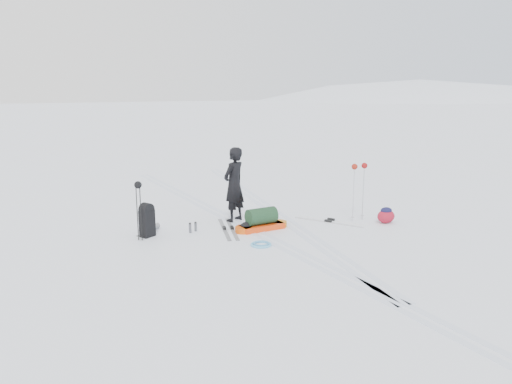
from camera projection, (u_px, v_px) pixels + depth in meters
ground at (253, 231)px, 12.22m from camera, size 200.00×200.00×0.00m
snow_hill_backdrop at (335, 376)px, 127.23m from camera, size 359.50×192.00×162.45m
ski_tracks at (260, 219)px, 13.25m from camera, size 3.38×17.97×0.01m
skier at (234, 185)px, 12.91m from camera, size 0.85×0.76×1.95m
pulk_sled at (261, 221)px, 12.29m from camera, size 1.45×0.54×0.54m
expedition_rucksack at (148, 220)px, 11.74m from camera, size 0.65×0.84×0.81m
ski_poles_black at (138, 192)px, 11.24m from camera, size 0.19×0.17×1.38m
ski_poles_silver at (359, 173)px, 12.89m from camera, size 0.49×0.18×1.53m
touring_skis_grey at (228, 229)px, 12.33m from camera, size 0.76×1.93×0.07m
touring_skis_white at (330, 221)px, 13.03m from camera, size 1.27×1.76×0.07m
rope_coil at (261, 244)px, 11.10m from camera, size 0.56×0.56×0.06m
small_daypack at (386, 215)px, 12.88m from camera, size 0.58×0.51×0.42m
thermos_pair at (193, 227)px, 12.10m from camera, size 0.25×0.17×0.25m
stuff_sack at (247, 226)px, 12.21m from camera, size 0.44×0.39×0.23m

